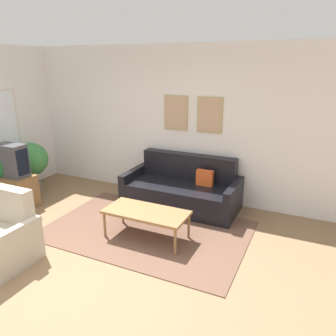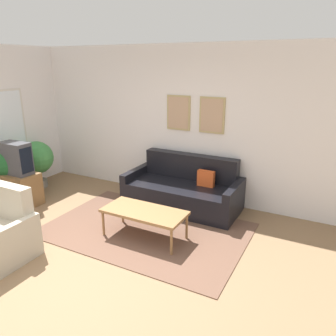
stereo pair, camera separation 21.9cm
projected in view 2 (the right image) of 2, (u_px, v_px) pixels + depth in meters
name	position (u px, v px, depth m)	size (l,w,h in m)	color
ground_plane	(66.00, 274.00, 3.87)	(16.00, 16.00, 0.00)	#846647
area_rug	(146.00, 229.00, 4.90)	(2.92, 1.92, 0.01)	brown
wall_back	(175.00, 123.00, 5.86)	(8.00, 0.09, 2.70)	silver
couch	(184.00, 190.00, 5.61)	(1.94, 0.90, 0.87)	black
coffee_table	(144.00, 213.00, 4.57)	(1.17, 0.55, 0.42)	olive
tv_stand	(20.00, 189.00, 5.70)	(0.65, 0.45, 0.57)	brown
tv	(16.00, 158.00, 5.53)	(0.54, 0.28, 0.55)	#424247
potted_plant_tall	(10.00, 163.00, 5.77)	(0.65, 0.65, 1.04)	#935638
potted_plant_by_window	(37.00, 159.00, 6.42)	(0.64, 0.64, 0.93)	slate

